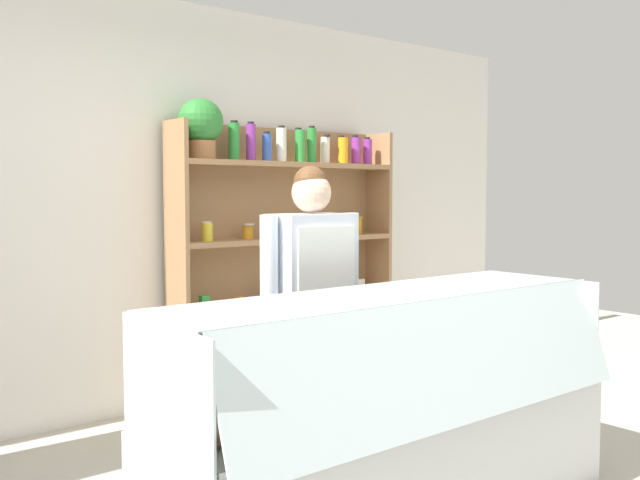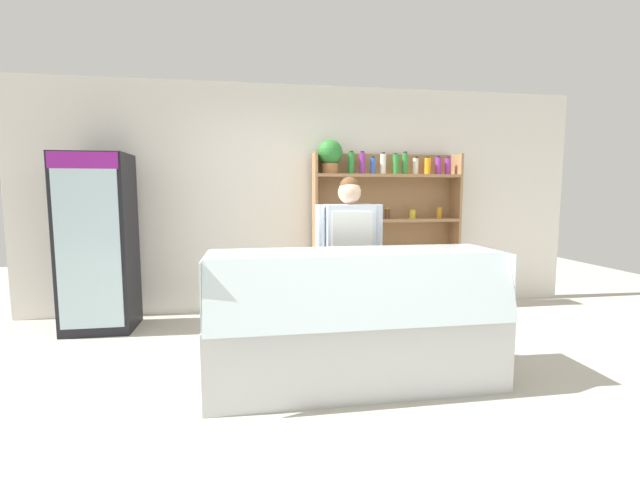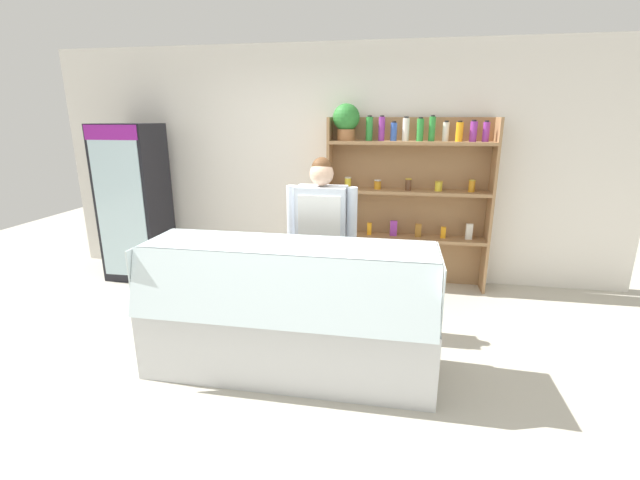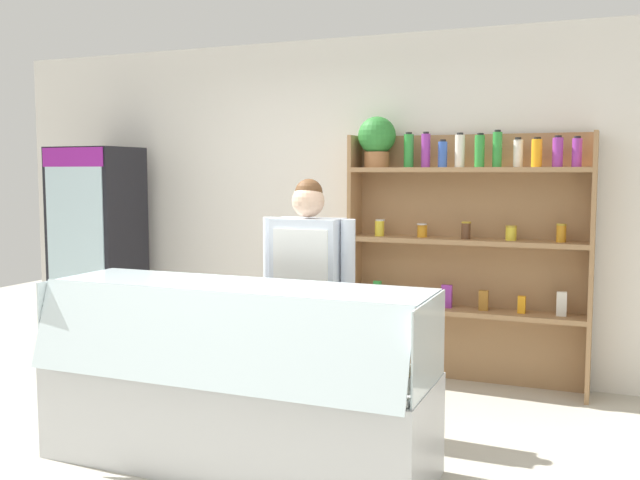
# 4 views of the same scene
# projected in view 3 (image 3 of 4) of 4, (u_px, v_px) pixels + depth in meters

# --- Properties ---
(ground_plane) EXTENTS (12.00, 12.00, 0.00)m
(ground_plane) POSITION_uv_depth(u_px,v_px,m) (287.00, 368.00, 3.36)
(ground_plane) COLOR #B7B2A3
(back_wall) EXTENTS (6.80, 0.10, 2.70)m
(back_wall) POSITION_uv_depth(u_px,v_px,m) (332.00, 165.00, 5.07)
(back_wall) COLOR white
(back_wall) RESTS_ON ground
(drinks_fridge) EXTENTS (0.67, 0.58, 1.83)m
(drinks_fridge) POSITION_uv_depth(u_px,v_px,m) (135.00, 203.00, 5.09)
(drinks_fridge) COLOR black
(drinks_fridge) RESTS_ON ground
(shelving_unit) EXTENTS (1.79, 0.30, 2.04)m
(shelving_unit) POSITION_uv_depth(u_px,v_px,m) (399.00, 184.00, 4.78)
(shelving_unit) COLOR #9E754C
(shelving_unit) RESTS_ON ground
(deli_display_case) EXTENTS (2.17, 0.75, 1.01)m
(deli_display_case) POSITION_uv_depth(u_px,v_px,m) (288.00, 332.00, 3.27)
(deli_display_case) COLOR silver
(deli_display_case) RESTS_ON ground
(shop_clerk) EXTENTS (0.62, 0.25, 1.57)m
(shop_clerk) POSITION_uv_depth(u_px,v_px,m) (321.00, 232.00, 3.76)
(shop_clerk) COLOR #383D51
(shop_clerk) RESTS_ON ground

